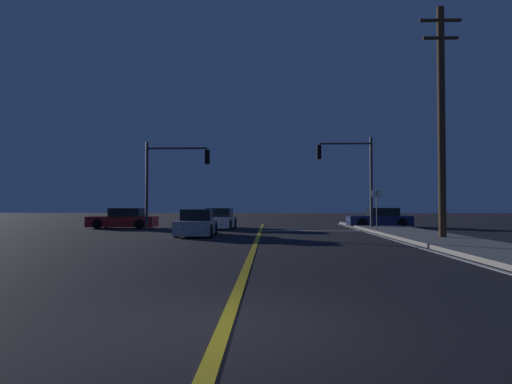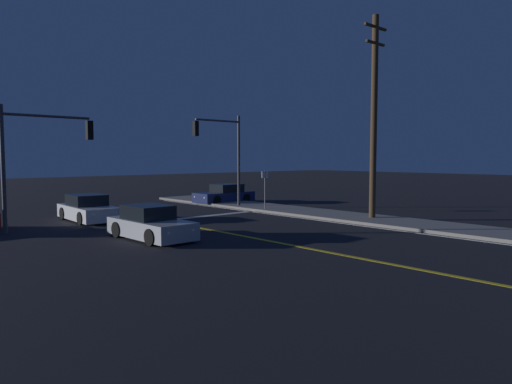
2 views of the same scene
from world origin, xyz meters
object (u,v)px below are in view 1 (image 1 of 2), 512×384
object	(u,v)px
car_following_oncoming_red	(123,219)
traffic_signal_near_right	(352,168)
car_parked_curb_navy	(380,219)
utility_pole_right	(441,119)
car_lead_oncoming_silver	(197,224)
street_sign_corner	(377,203)
car_side_waiting_white	(219,220)
traffic_signal_far_left	(170,171)

from	to	relation	value
car_following_oncoming_red	traffic_signal_near_right	world-z (taller)	traffic_signal_near_right
car_following_oncoming_red	car_parked_curb_navy	world-z (taller)	same
utility_pole_right	car_parked_curb_navy	bearing A→B (deg)	89.37
traffic_signal_near_right	car_lead_oncoming_silver	bearing A→B (deg)	36.54
car_parked_curb_navy	car_lead_oncoming_silver	world-z (taller)	same
car_parked_curb_navy	utility_pole_right	size ratio (longest dim) A/B	0.43
car_parked_curb_navy	traffic_signal_near_right	bearing A→B (deg)	139.83
street_sign_corner	utility_pole_right	bearing A→B (deg)	-78.10
car_lead_oncoming_silver	traffic_signal_near_right	xyz separation A→B (m)	(9.02, 6.69, 3.35)
car_side_waiting_white	street_sign_corner	xyz separation A→B (m)	(9.59, -3.12, 1.08)
car_following_oncoming_red	car_lead_oncoming_silver	world-z (taller)	same
car_following_oncoming_red	traffic_signal_far_left	bearing A→B (deg)	-117.46
car_following_oncoming_red	traffic_signal_near_right	size ratio (longest dim) A/B	0.76
car_following_oncoming_red	utility_pole_right	size ratio (longest dim) A/B	0.43
car_side_waiting_white	street_sign_corner	size ratio (longest dim) A/B	1.77
traffic_signal_far_left	street_sign_corner	world-z (taller)	traffic_signal_far_left
traffic_signal_near_right	traffic_signal_far_left	bearing A→B (deg)	6.92
car_lead_oncoming_silver	traffic_signal_near_right	distance (m)	11.72
street_sign_corner	car_parked_curb_navy	bearing A→B (deg)	75.20
car_lead_oncoming_silver	traffic_signal_near_right	size ratio (longest dim) A/B	0.71
car_side_waiting_white	street_sign_corner	bearing A→B (deg)	164.36
traffic_signal_far_left	traffic_signal_near_right	bearing A→B (deg)	6.92
car_following_oncoming_red	car_parked_curb_navy	size ratio (longest dim) A/B	1.01
traffic_signal_near_right	utility_pole_right	xyz separation A→B (m)	(2.34, -9.44, 1.46)
street_sign_corner	car_lead_oncoming_silver	bearing A→B (deg)	-158.69
car_following_oncoming_red	traffic_signal_far_left	xyz separation A→B (m)	(3.53, -1.88, 3.10)
traffic_signal_far_left	utility_pole_right	world-z (taller)	utility_pole_right
car_following_oncoming_red	traffic_signal_near_right	xyz separation A→B (m)	(15.06, -0.48, 3.35)
car_side_waiting_white	street_sign_corner	distance (m)	10.14
car_following_oncoming_red	street_sign_corner	xyz separation A→B (m)	(16.00, -3.28, 1.08)
traffic_signal_near_right	street_sign_corner	bearing A→B (deg)	108.57
utility_pole_right	street_sign_corner	bearing A→B (deg)	101.90
car_parked_curb_navy	car_side_waiting_white	xyz separation A→B (m)	(-11.13, -2.70, 0.00)
car_following_oncoming_red	car_side_waiting_white	world-z (taller)	same
car_following_oncoming_red	car_parked_curb_navy	xyz separation A→B (m)	(17.53, 2.54, 0.00)
car_parked_curb_navy	utility_pole_right	distance (m)	13.36
traffic_signal_far_left	utility_pole_right	size ratio (longest dim) A/B	0.53
car_parked_curb_navy	traffic_signal_far_left	distance (m)	15.01
car_lead_oncoming_silver	street_sign_corner	xyz separation A→B (m)	(9.97, 3.89, 1.08)
traffic_signal_far_left	street_sign_corner	xyz separation A→B (m)	(12.47, -1.40, -2.02)
traffic_signal_near_right	traffic_signal_far_left	xyz separation A→B (m)	(-11.53, -1.40, -0.25)
car_lead_oncoming_silver	utility_pole_right	world-z (taller)	utility_pole_right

